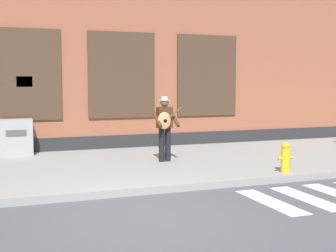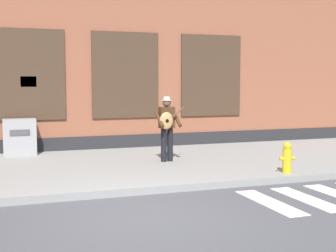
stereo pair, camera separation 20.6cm
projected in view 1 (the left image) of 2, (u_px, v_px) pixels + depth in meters
name	position (u px, v px, depth m)	size (l,w,h in m)	color
ground_plane	(147.00, 218.00, 7.57)	(160.00, 160.00, 0.00)	#4C4C51
sidewalk	(94.00, 168.00, 11.50)	(28.00, 5.52, 0.15)	gray
building_backdrop	(64.00, 23.00, 15.55)	(28.00, 4.06, 8.30)	#99563D
busker	(165.00, 125.00, 11.95)	(0.72, 0.54, 1.67)	black
utility_box	(16.00, 137.00, 13.00)	(0.89, 0.56, 1.01)	#9E9E9E
fire_hydrant	(285.00, 157.00, 10.54)	(0.38, 0.20, 0.70)	gold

